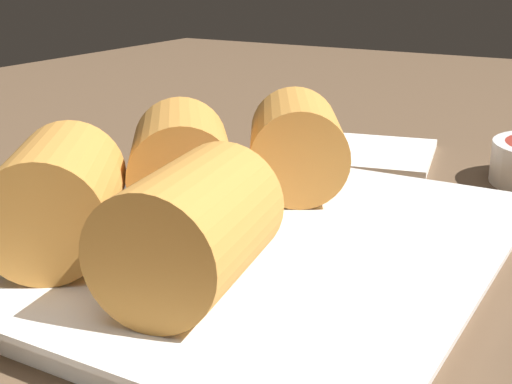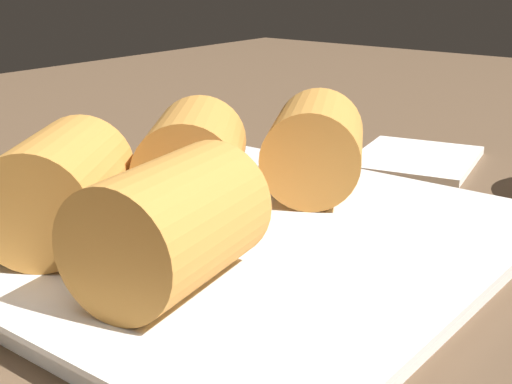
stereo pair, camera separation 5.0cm
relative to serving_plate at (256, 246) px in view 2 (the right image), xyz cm
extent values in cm
cube|color=brown|center=(0.01, 1.71, -1.76)|extent=(180.00, 140.00, 2.00)
cube|color=white|center=(0.00, 0.00, -0.16)|extent=(27.16, 23.27, 1.20)
cube|color=white|center=(0.00, 0.00, 0.59)|extent=(28.24, 24.20, 0.30)
cylinder|color=#C68438|center=(-1.44, -5.77, 3.64)|extent=(10.02, 9.51, 5.80)
sphere|color=beige|center=(-4.04, -7.67, 3.64)|extent=(3.77, 3.77, 3.77)
cylinder|color=#C68438|center=(7.34, 1.03, 3.64)|extent=(9.11, 7.21, 5.80)
sphere|color=#B23D2D|center=(4.18, 0.44, 3.64)|extent=(3.77, 3.77, 3.77)
cylinder|color=#C68438|center=(6.98, -7.07, 3.64)|extent=(10.02, 9.38, 5.80)
sphere|color=beige|center=(4.31, -8.87, 3.64)|extent=(3.77, 3.77, 3.77)
cylinder|color=#C68438|center=(-8.01, -1.69, 3.64)|extent=(9.97, 9.07, 5.80)
sphere|color=#B23D2D|center=(-10.81, -3.28, 3.64)|extent=(3.77, 3.77, 3.77)
ellipsoid|color=#B2B2B7|center=(3.81, -17.50, -0.17)|extent=(4.27, 3.95, 1.19)
cube|color=silver|center=(-22.75, -1.87, -0.46)|extent=(12.01, 10.81, 0.60)
camera|label=1|loc=(30.44, 17.57, 14.60)|focal=50.00mm
camera|label=2|loc=(27.63, 21.71, 14.60)|focal=50.00mm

